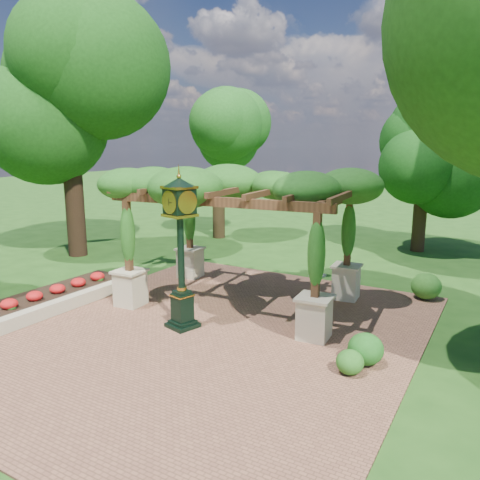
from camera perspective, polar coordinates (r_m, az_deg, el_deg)
The scene contains 13 objects.
ground at distance 11.69m, azimuth -6.35°, elevation -12.79°, with size 120.00×120.00×0.00m, color #1E4714.
brick_plaza at distance 12.43m, azimuth -3.56°, elevation -11.11°, with size 10.00×12.00×0.04m, color brown.
border_wall at distance 14.96m, azimuth -19.60°, elevation -7.07°, with size 0.35×5.00×0.40m, color #C6B793.
flower_bed at distance 15.64m, azimuth -21.74°, elevation -6.49°, with size 1.50×5.00×0.36m, color red.
pedestal_clock at distance 12.08m, azimuth -7.28°, elevation 0.09°, with size 0.98×0.98×4.04m.
pergola at distance 13.87m, azimuth 0.07°, elevation 5.83°, with size 6.95×4.69×4.17m.
sundial at distance 17.52m, azimuth 9.46°, elevation -3.23°, with size 0.55×0.55×0.87m.
shrub_front at distance 10.45m, azimuth 13.26°, elevation -14.28°, with size 0.59×0.59×0.53m, color #255D1A.
shrub_mid at distance 10.91m, azimuth 15.06°, elevation -12.71°, with size 0.78×0.78×0.71m, color #1B5718.
shrub_back at distance 15.83m, azimuth 21.75°, elevation -5.26°, with size 0.91×0.91×0.82m, color #2E6A1E.
tree_west_near at distance 21.49m, azimuth -20.33°, elevation 16.15°, with size 5.66×5.66×9.87m.
tree_west_far at distance 24.20m, azimuth -2.69°, elevation 11.66°, with size 3.35×3.35×7.11m.
tree_north at distance 22.54m, azimuth 21.58°, elevation 9.75°, with size 3.71×3.71×6.43m.
Camera 1 is at (6.43, -8.50, 4.80)m, focal length 35.00 mm.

